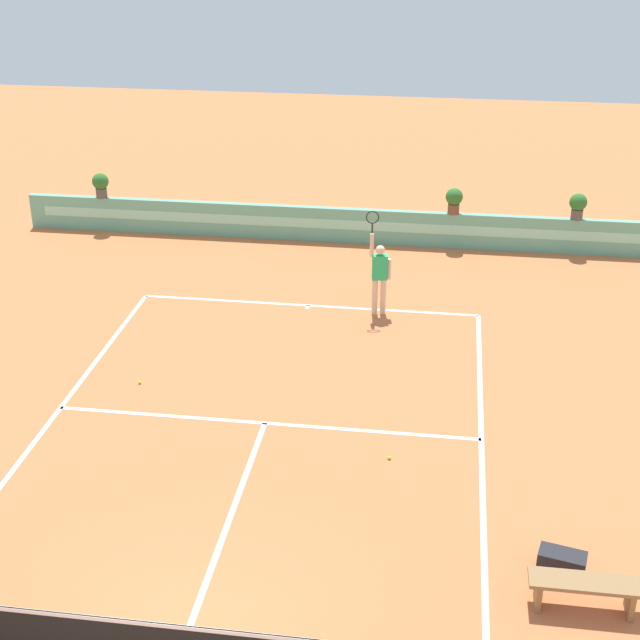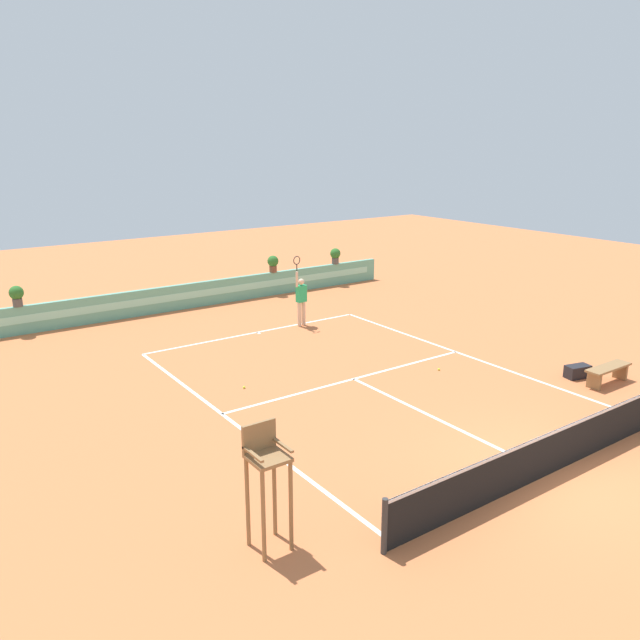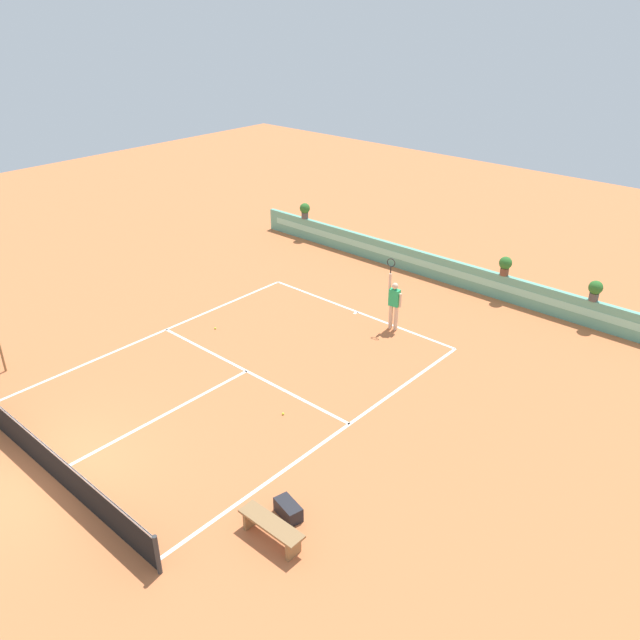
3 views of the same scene
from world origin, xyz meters
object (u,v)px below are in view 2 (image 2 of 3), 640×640
(bench_courtside, at_px, (608,371))
(tennis_player, at_px, (301,298))
(umpire_chair, at_px, (266,472))
(potted_plant_far_left, at_px, (17,295))
(tennis_ball_near_baseline, at_px, (244,387))
(potted_plant_right, at_px, (273,263))
(gear_bag, at_px, (578,371))
(tennis_ball_mid_court, at_px, (439,369))
(potted_plant_far_right, at_px, (335,255))

(bench_courtside, distance_m, tennis_player, 10.31)
(umpire_chair, distance_m, potted_plant_far_left, 15.16)
(tennis_ball_near_baseline, distance_m, potted_plant_right, 10.91)
(tennis_ball_near_baseline, height_order, potted_plant_right, potted_plant_right)
(tennis_player, distance_m, potted_plant_far_left, 9.74)
(gear_bag, bearing_deg, bench_courtside, -72.49)
(bench_courtside, bearing_deg, gear_bag, 107.51)
(tennis_player, height_order, tennis_ball_near_baseline, tennis_player)
(tennis_ball_near_baseline, relative_size, tennis_ball_mid_court, 1.00)
(potted_plant_far_left, bearing_deg, tennis_player, -28.96)
(potted_plant_far_left, bearing_deg, tennis_ball_mid_court, -49.65)
(gear_bag, distance_m, tennis_ball_near_baseline, 9.37)
(tennis_ball_near_baseline, bearing_deg, gear_bag, -30.10)
(gear_bag, bearing_deg, umpire_chair, -171.83)
(umpire_chair, bearing_deg, bench_courtside, 4.23)
(bench_courtside, xyz_separation_m, tennis_ball_near_baseline, (-8.35, 5.45, -0.34))
(tennis_ball_mid_court, height_order, potted_plant_far_left, potted_plant_far_left)
(umpire_chair, height_order, gear_bag, umpire_chair)
(umpire_chair, height_order, potted_plant_far_right, umpire_chair)
(umpire_chair, bearing_deg, tennis_player, 54.02)
(gear_bag, distance_m, tennis_player, 9.54)
(tennis_ball_mid_court, bearing_deg, umpire_chair, -152.87)
(potted_plant_far_right, bearing_deg, potted_plant_right, 180.00)
(tennis_player, xyz_separation_m, potted_plant_far_left, (-8.51, 4.71, 0.36))
(tennis_player, distance_m, potted_plant_far_right, 6.88)
(bench_courtside, height_order, potted_plant_right, potted_plant_right)
(potted_plant_right, bearing_deg, umpire_chair, -121.38)
(umpire_chair, xyz_separation_m, tennis_ball_mid_court, (8.29, 4.25, -1.31))
(potted_plant_right, bearing_deg, tennis_ball_near_baseline, -125.30)
(potted_plant_far_left, bearing_deg, potted_plant_far_right, 0.00)
(gear_bag, xyz_separation_m, tennis_ball_near_baseline, (-8.11, 4.70, -0.15))
(tennis_ball_near_baseline, distance_m, potted_plant_far_left, 9.76)
(gear_bag, height_order, tennis_ball_near_baseline, gear_bag)
(tennis_ball_near_baseline, xyz_separation_m, potted_plant_right, (6.26, 8.84, 1.38))
(tennis_player, height_order, potted_plant_far_right, tennis_player)
(tennis_player, bearing_deg, umpire_chair, -125.98)
(umpire_chair, bearing_deg, potted_plant_far_right, 50.28)
(tennis_player, bearing_deg, potted_plant_far_right, 43.28)
(umpire_chair, xyz_separation_m, potted_plant_far_right, (12.57, 15.13, 0.07))
(umpire_chair, distance_m, tennis_ball_near_baseline, 7.08)
(tennis_player, bearing_deg, potted_plant_far_left, 151.04)
(gear_bag, relative_size, tennis_ball_mid_court, 10.29)
(tennis_player, distance_m, tennis_ball_near_baseline, 6.26)
(tennis_ball_mid_court, height_order, potted_plant_right, potted_plant_right)
(tennis_player, distance_m, potted_plant_right, 5.01)
(potted_plant_far_right, bearing_deg, gear_bag, -96.27)
(bench_courtside, height_order, potted_plant_far_right, potted_plant_far_right)
(tennis_ball_mid_court, xyz_separation_m, potted_plant_far_right, (4.28, 10.88, 1.38))
(potted_plant_right, bearing_deg, potted_plant_far_left, 180.00)
(gear_bag, height_order, potted_plant_far_right, potted_plant_far_right)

